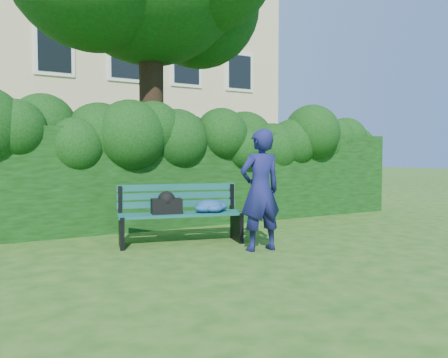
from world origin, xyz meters
TOP-DOWN VIEW (x-y plane):
  - ground at (0.00, 0.00)m, footprint 80.00×80.00m
  - apartment_building at (-0.00, 13.99)m, footprint 16.00×8.08m
  - hedge at (0.00, 2.20)m, footprint 10.00×1.00m
  - park_bench at (-0.77, 0.43)m, footprint 1.93×0.96m
  - man_reading at (-0.06, -0.55)m, footprint 0.65×0.45m

SIDE VIEW (x-z plane):
  - ground at x=0.00m, z-range 0.00..0.00m
  - park_bench at x=-0.77m, z-range 0.05..0.94m
  - man_reading at x=-0.06m, z-range 0.00..1.70m
  - hedge at x=0.00m, z-range 0.00..1.80m
  - apartment_building at x=0.00m, z-range 0.00..12.00m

